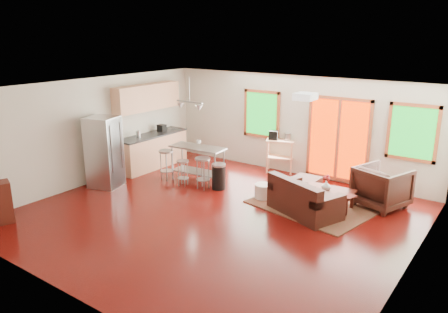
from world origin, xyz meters
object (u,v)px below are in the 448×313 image
Objects in this scene: coffee_table at (329,192)px; loveseat at (304,200)px; island at (198,157)px; refrigerator at (105,152)px; kitchen_cart at (279,144)px; ottoman at (305,186)px; rug at (313,205)px; armchair at (382,185)px.

loveseat is at bearing -116.04° from coffee_table.
island reaches higher than coffee_table.
refrigerator reaches higher than kitchen_cart.
rug is at bearing -51.64° from ottoman.
ottoman is at bearing 15.31° from island.
rug is 0.77m from ottoman.
rug is 4.13× the size of ottoman.
ottoman is at bearing -39.97° from kitchen_cart.
refrigerator is (-4.70, -1.22, 0.55)m from loveseat.
ottoman reaches higher than rug.
coffee_table is 5.35m from refrigerator.
loveseat is 1.80m from armchair.
island is (-2.64, -0.72, 0.42)m from ottoman.
rug is 1.68× the size of island.
coffee_table is at bearing 3.50° from island.
coffee_table is at bearing 3.55° from refrigerator.
kitchen_cart is at bearing 150.37° from loveseat.
refrigerator is at bearing -150.97° from ottoman.
rug is at bearing 2.46° from island.
coffee_table is 0.76× the size of island.
loveseat is at bearing -51.08° from kitchen_cart.
loveseat is 2.84× the size of ottoman.
refrigerator is (-4.69, -1.75, 0.85)m from rug.
loveseat is 1.23m from ottoman.
refrigerator is at bearing -130.12° from kitchen_cart.
island is (-3.11, -0.13, 0.60)m from rug.
loveseat is at bearing -66.77° from ottoman.
kitchen_cart is at bearing 136.48° from rug.
armchair is (1.18, 1.35, 0.18)m from loveseat.
loveseat is 0.97× the size of refrigerator.
armchair is 4.41m from island.
kitchen_cart is (-1.78, 1.69, 0.76)m from rug.
coffee_table is at bearing 85.41° from loveseat.
armchair reaches higher than loveseat.
armchair is at bearing 70.28° from loveseat.
rug is at bearing -166.45° from coffee_table.
loveseat is 1.52× the size of coffee_table.
armchair is 1.71m from ottoman.
armchair reaches higher than rug.
coffee_table is 0.64× the size of refrigerator.
coffee_table is 3.44m from island.
kitchen_cart reaches higher than island.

